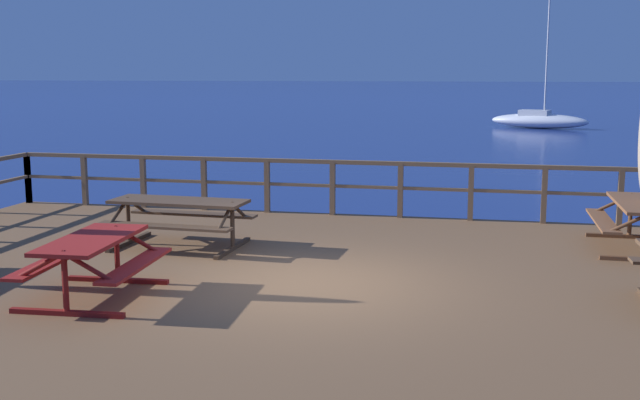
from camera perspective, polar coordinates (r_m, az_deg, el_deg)
ground_plane at (r=10.53m, az=-0.91°, el=-9.48°), size 600.00×600.00×0.00m
wooden_deck at (r=10.43m, az=-0.91°, el=-7.83°), size 15.00×10.25×0.63m
railing_waterside_far at (r=14.99m, az=3.44°, el=1.53°), size 14.80×0.10×1.09m
picnic_table_mid_centre at (r=9.95m, az=-16.49°, el=-3.88°), size 1.51×1.89×0.78m
picnic_table_front_right at (r=12.54m, az=-10.39°, el=-0.90°), size 2.24×1.49×0.78m
sailboat_distant at (r=49.82m, az=15.89°, el=5.72°), size 6.22×3.58×7.72m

